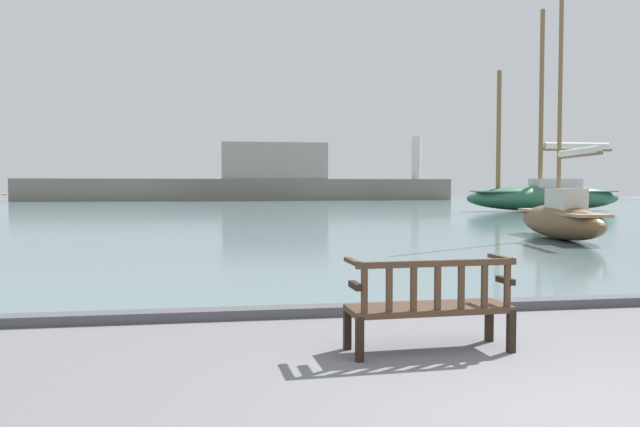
# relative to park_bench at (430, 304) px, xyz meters

# --- Properties ---
(ground_plane) EXTENTS (160.00, 160.00, 0.00)m
(ground_plane) POSITION_rel_park_bench_xyz_m (0.46, -1.99, -0.47)
(ground_plane) COLOR slate
(harbor_water) EXTENTS (100.00, 80.00, 0.08)m
(harbor_water) POSITION_rel_park_bench_xyz_m (0.46, 42.01, -0.43)
(harbor_water) COLOR slate
(harbor_water) RESTS_ON ground
(quay_edge_kerb) EXTENTS (40.00, 0.30, 0.12)m
(quay_edge_kerb) POSITION_rel_park_bench_xyz_m (0.46, 1.86, -0.41)
(quay_edge_kerb) COLOR #4C4C50
(quay_edge_kerb) RESTS_ON ground
(park_bench) EXTENTS (1.62, 0.60, 0.92)m
(park_bench) POSITION_rel_park_bench_xyz_m (0.00, 0.00, 0.00)
(park_bench) COLOR black
(park_bench) RESTS_ON ground
(sailboat_outer_starboard) EXTENTS (2.06, 5.52, 8.06)m
(sailboat_outer_starboard) POSITION_rel_park_bench_xyz_m (7.78, 10.90, 0.26)
(sailboat_outer_starboard) COLOR brown
(sailboat_outer_starboard) RESTS_ON harbor_water
(sailboat_distant_harbor) EXTENTS (9.89, 2.82, 12.15)m
(sailboat_distant_harbor) POSITION_rel_park_bench_xyz_m (17.66, 29.51, 0.66)
(sailboat_distant_harbor) COLOR #2D6647
(sailboat_distant_harbor) RESTS_ON harbor_water
(far_breakwater) EXTENTS (45.10, 2.40, 6.99)m
(far_breakwater) POSITION_rel_park_bench_xyz_m (1.58, 59.92, 1.51)
(far_breakwater) COLOR slate
(far_breakwater) RESTS_ON ground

